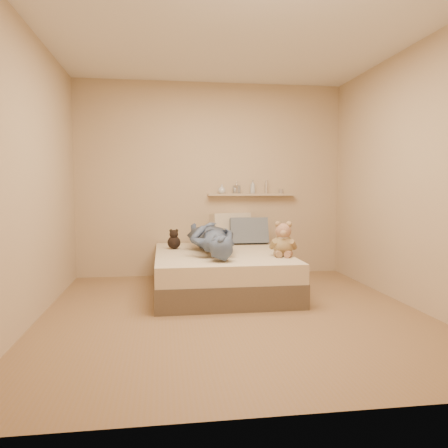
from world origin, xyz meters
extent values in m
plane|color=#856445|center=(0.00, 0.00, 0.00)|extent=(3.80, 3.80, 0.00)
plane|color=silver|center=(0.00, 0.00, 2.60)|extent=(3.80, 3.80, 0.00)
plane|color=tan|center=(0.00, 1.90, 1.30)|extent=(3.60, 0.00, 3.60)
plane|color=tan|center=(0.00, -1.90, 1.30)|extent=(3.60, 0.00, 3.60)
plane|color=tan|center=(-1.80, 0.00, 1.30)|extent=(0.00, 3.80, 3.80)
plane|color=tan|center=(1.80, 0.00, 1.30)|extent=(0.00, 3.80, 3.80)
cube|color=brown|center=(0.00, 0.93, 0.12)|extent=(1.50, 1.90, 0.25)
cube|color=beige|center=(0.00, 0.93, 0.35)|extent=(1.48, 1.88, 0.20)
cube|color=#B9BCC0|center=(-0.09, 0.37, 0.60)|extent=(0.18, 0.09, 0.06)
cube|color=black|center=(-0.09, 0.36, 0.62)|extent=(0.10, 0.05, 0.03)
sphere|color=tan|center=(0.64, 0.57, 0.57)|extent=(0.23, 0.23, 0.23)
sphere|color=tan|center=(0.64, 0.55, 0.72)|extent=(0.17, 0.17, 0.17)
sphere|color=#977253|center=(0.58, 0.56, 0.80)|extent=(0.06, 0.06, 0.06)
sphere|color=tan|center=(0.69, 0.53, 0.80)|extent=(0.06, 0.06, 0.06)
sphere|color=#A47E5B|center=(0.62, 0.47, 0.71)|extent=(0.07, 0.07, 0.07)
cylinder|color=olive|center=(0.53, 0.57, 0.58)|extent=(0.07, 0.15, 0.13)
cylinder|color=#93774E|center=(0.74, 0.51, 0.58)|extent=(0.13, 0.16, 0.13)
cylinder|color=#916F4D|center=(0.56, 0.48, 0.49)|extent=(0.08, 0.16, 0.08)
cylinder|color=#9F6F55|center=(0.67, 0.46, 0.49)|extent=(0.13, 0.17, 0.08)
cylinder|color=beige|center=(0.64, 0.55, 0.65)|extent=(0.15, 0.15, 0.02)
sphere|color=black|center=(-0.53, 1.27, 0.53)|extent=(0.16, 0.16, 0.16)
sphere|color=black|center=(-0.53, 1.27, 0.63)|extent=(0.11, 0.11, 0.11)
sphere|color=black|center=(-0.56, 1.27, 0.68)|extent=(0.04, 0.04, 0.04)
sphere|color=black|center=(-0.49, 1.26, 0.68)|extent=(0.04, 0.04, 0.04)
cube|color=beige|center=(0.25, 1.76, 0.65)|extent=(0.59, 0.37, 0.42)
cube|color=slate|center=(0.47, 1.62, 0.62)|extent=(0.50, 0.23, 0.37)
imported|color=#485772|center=(-0.11, 0.91, 0.63)|extent=(0.58, 1.50, 0.35)
cube|color=tan|center=(0.55, 1.84, 1.10)|extent=(1.20, 0.12, 0.03)
imported|color=silver|center=(0.14, 1.84, 1.18)|extent=(0.14, 0.14, 0.12)
imported|color=silver|center=(0.34, 1.84, 1.20)|extent=(0.10, 0.10, 0.16)
imported|color=#B4BBBD|center=(0.57, 1.84, 1.21)|extent=(0.08, 0.08, 0.18)
cylinder|color=silver|center=(0.75, 1.84, 1.21)|extent=(0.04, 0.04, 0.18)
cylinder|color=#9F9288|center=(0.97, 1.84, 1.14)|extent=(0.06, 0.06, 0.06)
camera|label=1|loc=(-0.66, -4.03, 1.19)|focal=35.00mm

